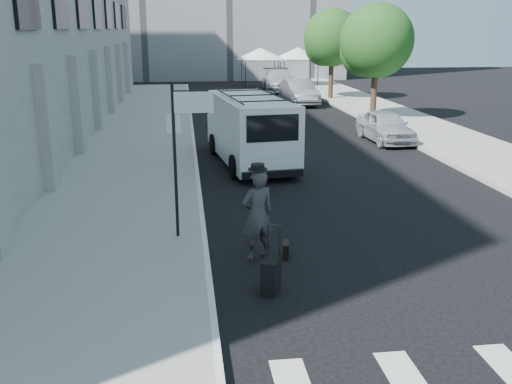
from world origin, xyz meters
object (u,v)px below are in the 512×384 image
object	(u,v)px
businessman	(258,215)
cargo_van	(250,129)
suitcase	(271,276)
parked_car_b	(299,92)
parked_car_c	(279,80)
parked_car_a	(385,126)
briefcase	(286,250)

from	to	relation	value
businessman	cargo_van	bearing A→B (deg)	-114.19
suitcase	businessman	bearing A→B (deg)	114.17
parked_car_b	businessman	bearing A→B (deg)	-106.17
parked_car_b	parked_car_c	world-z (taller)	parked_car_c
cargo_van	businessman	bearing A→B (deg)	-102.44
suitcase	parked_car_c	size ratio (longest dim) A/B	0.22
businessman	parked_car_b	xyz separation A→B (m)	(5.91, 24.94, -0.19)
cargo_van	parked_car_a	bearing A→B (deg)	20.60
parked_car_c	suitcase	bearing A→B (deg)	-95.72
suitcase	parked_car_c	distance (m)	35.06
businessman	parked_car_a	world-z (taller)	businessman
businessman	briefcase	world-z (taller)	businessman
suitcase	parked_car_b	xyz separation A→B (m)	(5.87, 26.59, 0.45)
businessman	briefcase	distance (m)	1.02
businessman	briefcase	bearing A→B (deg)	161.40
suitcase	cargo_van	world-z (taller)	cargo_van
suitcase	cargo_van	bearing A→B (deg)	108.42
briefcase	parked_car_a	world-z (taller)	parked_car_a
briefcase	parked_car_b	world-z (taller)	parked_car_b
cargo_van	parked_car_c	xyz separation A→B (m)	(5.03, 23.93, -0.40)
briefcase	cargo_van	distance (m)	9.04
businessman	parked_car_c	bearing A→B (deg)	-118.78
parked_car_a	parked_car_c	xyz separation A→B (m)	(-1.23, 20.68, 0.16)
briefcase	parked_car_b	xyz separation A→B (m)	(5.29, 24.94, 0.61)
suitcase	cargo_van	size ratio (longest dim) A/B	0.19
briefcase	suitcase	world-z (taller)	suitcase
cargo_van	parked_car_b	distance (m)	16.74
briefcase	parked_car_c	bearing A→B (deg)	92.71
suitcase	parked_car_b	size ratio (longest dim) A/B	0.27
businessman	cargo_van	distance (m)	9.02
parked_car_a	parked_car_b	size ratio (longest dim) A/B	0.83
suitcase	parked_car_b	world-z (taller)	parked_car_b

